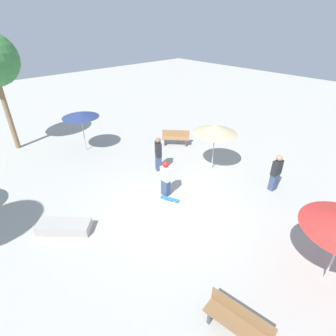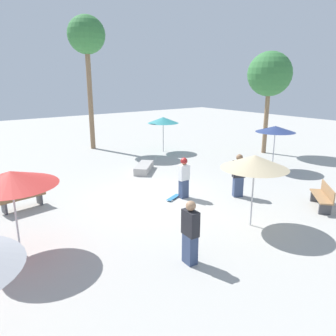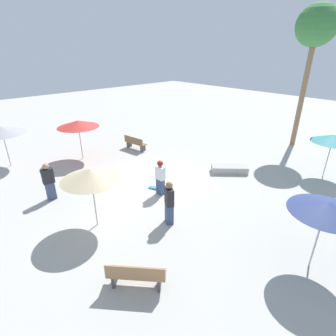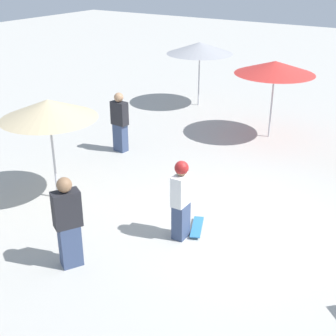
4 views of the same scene
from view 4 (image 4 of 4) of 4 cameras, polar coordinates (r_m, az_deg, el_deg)
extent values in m
plane|color=#B2AFA8|center=(9.72, 7.85, -6.93)|extent=(60.00, 60.00, 0.00)
cube|color=#38476B|center=(9.08, 1.58, -6.43)|extent=(0.34, 0.25, 0.73)
cube|color=white|center=(8.75, 1.63, -2.68)|extent=(0.43, 0.25, 0.60)
sphere|color=#8C6647|center=(8.57, 1.67, -0.17)|extent=(0.24, 0.24, 0.24)
sphere|color=maroon|center=(8.56, 1.67, 0.01)|extent=(0.27, 0.27, 0.27)
cube|color=teal|center=(9.48, 3.55, -7.16)|extent=(0.81, 0.50, 0.02)
cylinder|color=silver|center=(9.71, 3.21, -6.54)|extent=(0.06, 0.05, 0.05)
cylinder|color=silver|center=(9.70, 4.21, -6.62)|extent=(0.06, 0.05, 0.05)
cylinder|color=silver|center=(9.30, 2.85, -8.10)|extent=(0.06, 0.05, 0.05)
cylinder|color=silver|center=(9.28, 3.90, -8.18)|extent=(0.06, 0.05, 0.05)
cylinder|color=#B7B7BC|center=(10.53, -13.81, 1.72)|extent=(0.05, 0.05, 2.15)
cone|color=#C6B289|center=(10.20, -14.38, 6.98)|extent=(2.07, 2.07, 0.41)
cylinder|color=#B7B7BC|center=(14.25, 12.53, 7.84)|extent=(0.05, 0.05, 2.16)
cone|color=red|center=(14.00, 12.91, 11.86)|extent=(2.32, 2.32, 0.37)
cylinder|color=#B7B7BC|center=(17.15, 3.80, 11.10)|extent=(0.05, 0.05, 2.13)
cone|color=#99999E|center=(16.95, 3.90, 14.40)|extent=(2.34, 2.34, 0.40)
cube|color=#38476B|center=(8.48, -11.81, -9.22)|extent=(0.44, 0.40, 0.80)
cube|color=#232328|center=(8.10, -12.25, -4.93)|extent=(0.53, 0.46, 0.66)
sphere|color=#8C6647|center=(7.89, -12.54, -2.02)|extent=(0.26, 0.26, 0.26)
cube|color=#38476B|center=(13.14, -5.81, 3.71)|extent=(0.28, 0.38, 0.78)
cube|color=#232328|center=(12.91, -5.95, 6.66)|extent=(0.29, 0.48, 0.64)
sphere|color=tan|center=(12.78, -6.03, 8.57)|extent=(0.25, 0.25, 0.25)
camera|label=1|loc=(13.71, 46.48, 24.51)|focal=28.00mm
camera|label=2|loc=(19.65, -10.72, 22.67)|focal=35.00mm
camera|label=3|loc=(10.81, -66.85, 15.68)|focal=28.00mm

